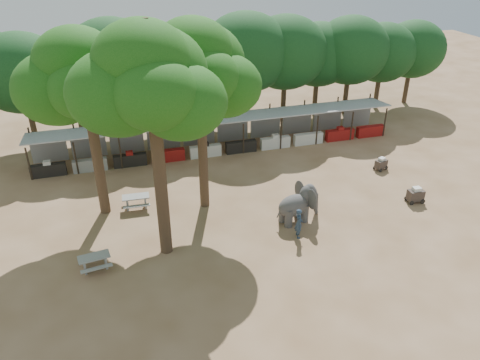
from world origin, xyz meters
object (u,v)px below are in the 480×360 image
object	(u,v)px
cart_back	(381,164)
cart_front	(416,195)
handler	(299,223)
elephant	(299,204)
yard_tree_center	(148,83)
picnic_table_far	(136,200)
yard_tree_left	(82,79)
yard_tree_back	(196,69)
picnic_table_near	(95,261)

from	to	relation	value
cart_back	cart_front	bearing A→B (deg)	-115.54
cart_front	handler	bearing A→B (deg)	-167.80
elephant	cart_back	world-z (taller)	elephant
yard_tree_center	cart_back	xyz separation A→B (m)	(16.33, 5.07, -8.76)
picnic_table_far	cart_front	bearing A→B (deg)	-11.17
yard_tree_left	cart_back	world-z (taller)	yard_tree_left
yard_tree_back	picnic_table_far	distance (m)	8.98
picnic_table_near	cart_front	world-z (taller)	cart_front
yard_tree_back	picnic_table_far	bearing A→B (deg)	169.78
picnic_table_far	picnic_table_near	bearing A→B (deg)	-112.49
picnic_table_far	yard_tree_left	bearing A→B (deg)	175.02
yard_tree_center	cart_front	size ratio (longest dim) A/B	10.92
handler	cart_back	xyz separation A→B (m)	(8.92, 6.06, -0.44)
handler	picnic_table_near	world-z (taller)	handler
yard_tree_back	picnic_table_near	xyz separation A→B (m)	(-6.56, -4.69, -8.03)
yard_tree_back	elephant	size ratio (longest dim) A/B	3.84
handler	yard_tree_center	bearing A→B (deg)	91.05
yard_tree_left	picnic_table_near	distance (m)	9.58
picnic_table_near	picnic_table_far	xyz separation A→B (m)	(2.57, 5.41, 0.03)
yard_tree_back	yard_tree_center	bearing A→B (deg)	-126.86
yard_tree_center	yard_tree_back	bearing A→B (deg)	53.14
yard_tree_back	cart_back	size ratio (longest dim) A/B	10.35
yard_tree_left	elephant	world-z (taller)	yard_tree_left
yard_tree_left	yard_tree_back	distance (m)	6.09
picnic_table_near	picnic_table_far	bearing A→B (deg)	56.47
yard_tree_back	cart_back	world-z (taller)	yard_tree_back
yard_tree_center	handler	xyz separation A→B (m)	(7.42, -0.99, -8.31)
yard_tree_left	cart_back	bearing A→B (deg)	0.21
elephant	picnic_table_near	xyz separation A→B (m)	(-11.66, -1.33, -0.59)
yard_tree_back	handler	xyz separation A→B (m)	(4.42, -4.99, -7.64)
elephant	cart_back	xyz separation A→B (m)	(8.24, 4.43, -0.65)
yard_tree_center	yard_tree_back	distance (m)	5.04
elephant	picnic_table_near	world-z (taller)	elephant
yard_tree_center	elephant	xyz separation A→B (m)	(8.10, 0.64, -8.11)
cart_back	yard_tree_left	bearing A→B (deg)	159.13
handler	picnic_table_near	xyz separation A→B (m)	(-10.98, 0.30, -0.39)
picnic_table_far	yard_tree_center	bearing A→B (deg)	-75.18
handler	picnic_table_far	xyz separation A→B (m)	(-8.41, 5.71, -0.36)
elephant	cart_back	size ratio (longest dim) A/B	2.69
picnic_table_far	cart_back	xyz separation A→B (m)	(17.33, 0.35, -0.08)
handler	cart_front	size ratio (longest dim) A/B	1.63
yard_tree_left	picnic_table_far	size ratio (longest dim) A/B	6.47
yard_tree_back	cart_back	bearing A→B (deg)	4.59
yard_tree_left	yard_tree_back	xyz separation A→B (m)	(6.00, -1.00, 0.34)
yard_tree_back	picnic_table_near	world-z (taller)	yard_tree_back
yard_tree_left	handler	size ratio (longest dim) A/B	6.14
handler	cart_back	bearing A→B (deg)	-47.14
yard_tree_back	picnic_table_far	size ratio (longest dim) A/B	6.67
yard_tree_back	yard_tree_left	bearing A→B (deg)	170.54
yard_tree_back	elephant	distance (m)	9.63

